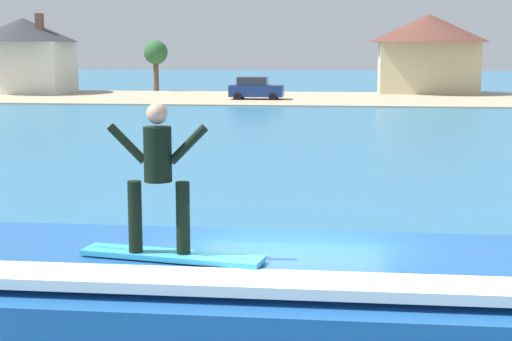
{
  "coord_description": "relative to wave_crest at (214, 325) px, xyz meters",
  "views": [
    {
      "loc": [
        0.65,
        -9.8,
        4.29
      ],
      "look_at": [
        -0.9,
        3.97,
        2.07
      ],
      "focal_mm": 54.83,
      "sensor_mm": 36.0,
      "label": 1
    }
  ],
  "objects": [
    {
      "name": "house_gabled_white",
      "position": [
        8.93,
        62.55,
        3.41
      ],
      "size": [
        10.64,
        10.64,
        7.07
      ],
      "color": "beige",
      "rests_on": "ground_plane"
    },
    {
      "name": "surfer",
      "position": [
        -0.54,
        -0.52,
        2.01
      ],
      "size": [
        1.16,
        0.32,
        1.73
      ],
      "color": "black",
      "rests_on": "surfboard"
    },
    {
      "name": "surfboard",
      "position": [
        -0.4,
        -0.52,
        1.01
      ],
      "size": [
        2.21,
        0.77,
        0.06
      ],
      "color": "#33A5CC",
      "rests_on": "wave_crest"
    },
    {
      "name": "car_near_shore",
      "position": [
        -5.4,
        52.36,
        0.07
      ],
      "size": [
        4.25,
        2.24,
        1.86
      ],
      "color": "navy",
      "rests_on": "ground_plane"
    },
    {
      "name": "shoreline_bank",
      "position": [
        0.9,
        54.6,
        -0.82
      ],
      "size": [
        120.0,
        16.53,
        0.11
      ],
      "color": "tan",
      "rests_on": "ground_plane"
    },
    {
      "name": "wave_crest",
      "position": [
        0.0,
        0.0,
        0.0
      ],
      "size": [
        10.73,
        3.76,
        1.86
      ],
      "color": "#1F579C",
      "rests_on": "ground_plane"
    },
    {
      "name": "tree_tall_bare",
      "position": [
        -15.98,
        62.99,
        2.68
      ],
      "size": [
        2.24,
        2.24,
        4.81
      ],
      "color": "brown",
      "rests_on": "ground_plane"
    },
    {
      "name": "house_with_chimney",
      "position": [
        -26.98,
        58.62,
        3.03
      ],
      "size": [
        9.72,
        9.72,
        7.08
      ],
      "color": "silver",
      "rests_on": "ground_plane"
    }
  ]
}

